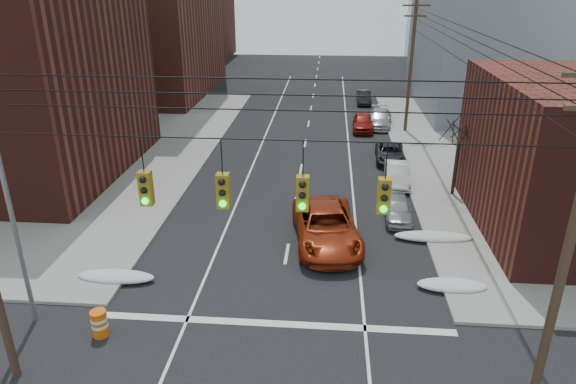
% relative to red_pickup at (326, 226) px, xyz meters
% --- Properties ---
extents(building_brick_far, '(22.00, 18.00, 12.00)m').
position_rel_red_pickup_xyz_m(building_brick_far, '(-27.89, 60.69, 5.08)').
color(building_brick_far, '#491A16').
rests_on(building_brick_far, ground).
extents(utility_pole_right, '(2.20, 0.28, 11.00)m').
position_rel_red_pickup_xyz_m(utility_pole_right, '(6.61, -10.31, 4.86)').
color(utility_pole_right, '#473323').
rests_on(utility_pole_right, ground).
extents(utility_pole_far, '(2.20, 0.28, 11.00)m').
position_rel_red_pickup_xyz_m(utility_pole_far, '(6.61, 20.69, 4.86)').
color(utility_pole_far, '#473323').
rests_on(utility_pole_far, ground).
extents(traffic_signals, '(17.00, 0.42, 2.02)m').
position_rel_red_pickup_xyz_m(traffic_signals, '(-1.80, -10.34, 6.25)').
color(traffic_signals, black).
rests_on(traffic_signals, ground).
extents(street_light, '(0.44, 0.44, 9.32)m').
position_rel_red_pickup_xyz_m(street_light, '(-11.39, -7.31, 4.62)').
color(street_light, gray).
rests_on(street_light, ground).
extents(bare_tree, '(2.09, 2.20, 4.93)m').
position_rel_red_pickup_xyz_m(bare_tree, '(7.69, 6.69, 1.40)').
color(bare_tree, black).
rests_on(bare_tree, ground).
extents(snow_nw, '(3.50, 1.08, 0.42)m').
position_rel_red_pickup_xyz_m(snow_nw, '(-9.29, -4.31, -0.71)').
color(snow_nw, silver).
rests_on(snow_nw, ground).
extents(snow_ne, '(3.00, 1.08, 0.42)m').
position_rel_red_pickup_xyz_m(snow_ne, '(5.51, -3.81, -0.71)').
color(snow_ne, silver).
rests_on(snow_ne, ground).
extents(snow_east_far, '(4.00, 1.08, 0.42)m').
position_rel_red_pickup_xyz_m(snow_east_far, '(5.51, 0.69, -0.71)').
color(snow_east_far, silver).
rests_on(snow_east_far, ground).
extents(red_pickup, '(3.95, 7.00, 1.84)m').
position_rel_red_pickup_xyz_m(red_pickup, '(0.00, 0.00, 0.00)').
color(red_pickup, maroon).
rests_on(red_pickup, ground).
extents(parked_car_a, '(1.55, 3.75, 1.27)m').
position_rel_red_pickup_xyz_m(parked_car_a, '(3.93, 3.07, -0.29)').
color(parked_car_a, '#A6A6AB').
rests_on(parked_car_a, ground).
extents(parked_car_b, '(1.59, 4.17, 1.36)m').
position_rel_red_pickup_xyz_m(parked_car_b, '(4.51, 8.40, -0.24)').
color(parked_car_b, white).
rests_on(parked_car_b, ground).
extents(parked_car_c, '(2.23, 4.51, 1.23)m').
position_rel_red_pickup_xyz_m(parked_car_c, '(4.51, 12.88, -0.31)').
color(parked_car_c, black).
rests_on(parked_car_c, ground).
extents(parked_car_d, '(2.70, 5.25, 1.46)m').
position_rel_red_pickup_xyz_m(parked_car_d, '(4.51, 22.34, -0.19)').
color(parked_car_d, '#AEAFB3').
rests_on(parked_car_d, ground).
extents(parked_car_e, '(1.89, 4.44, 1.50)m').
position_rel_red_pickup_xyz_m(parked_car_e, '(2.94, 20.91, -0.17)').
color(parked_car_e, maroon).
rests_on(parked_car_e, ground).
extents(parked_car_f, '(1.43, 4.08, 1.34)m').
position_rel_red_pickup_xyz_m(parked_car_f, '(3.57, 31.26, -0.25)').
color(parked_car_f, black).
rests_on(parked_car_f, ground).
extents(lot_car_a, '(4.95, 2.11, 1.59)m').
position_rel_red_pickup_xyz_m(lot_car_a, '(-17.14, 12.44, 0.02)').
color(lot_car_a, silver).
rests_on(lot_car_a, sidewalk_nw).
extents(lot_car_b, '(4.94, 3.14, 1.27)m').
position_rel_red_pickup_xyz_m(lot_car_b, '(-16.71, 16.51, -0.14)').
color(lot_car_b, '#BBBCC1').
rests_on(lot_car_b, sidewalk_nw).
extents(lot_car_c, '(5.61, 3.03, 1.54)m').
position_rel_red_pickup_xyz_m(lot_car_c, '(-20.15, 10.46, -0.00)').
color(lot_car_c, black).
rests_on(lot_car_c, sidewalk_nw).
extents(lot_car_d, '(4.86, 3.48, 1.54)m').
position_rel_red_pickup_xyz_m(lot_car_d, '(-21.56, 11.84, -0.00)').
color(lot_car_d, '#A4A4A9').
rests_on(lot_car_d, sidewalk_nw).
extents(construction_barrel, '(0.65, 0.65, 1.07)m').
position_rel_red_pickup_xyz_m(construction_barrel, '(-8.39, -8.02, -0.37)').
color(construction_barrel, '#E45C0C').
rests_on(construction_barrel, ground).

